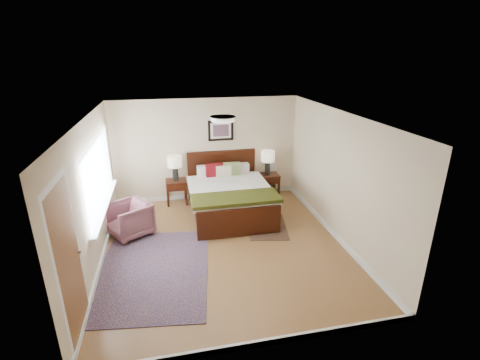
{
  "coord_description": "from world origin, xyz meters",
  "views": [
    {
      "loc": [
        -0.94,
        -5.75,
        3.53
      ],
      "look_at": [
        0.46,
        0.76,
        1.05
      ],
      "focal_mm": 26.0,
      "sensor_mm": 36.0,
      "label": 1
    }
  ],
  "objects_px": {
    "nightstand_left": "(176,185)",
    "nightstand_right": "(267,182)",
    "lamp_right": "(268,158)",
    "bed": "(229,191)",
    "armchair": "(129,219)",
    "rug_persian": "(152,270)",
    "lamp_left": "(175,164)"
  },
  "relations": [
    {
      "from": "nightstand_right",
      "to": "lamp_left",
      "type": "height_order",
      "value": "lamp_left"
    },
    {
      "from": "nightstand_right",
      "to": "rug_persian",
      "type": "height_order",
      "value": "nightstand_right"
    },
    {
      "from": "armchair",
      "to": "lamp_right",
      "type": "bearing_deg",
      "value": 82.09
    },
    {
      "from": "nightstand_right",
      "to": "lamp_right",
      "type": "height_order",
      "value": "lamp_right"
    },
    {
      "from": "nightstand_left",
      "to": "rug_persian",
      "type": "relative_size",
      "value": 0.22
    },
    {
      "from": "nightstand_left",
      "to": "lamp_left",
      "type": "xyz_separation_m",
      "value": [
        -0.0,
        0.02,
        0.55
      ]
    },
    {
      "from": "lamp_left",
      "to": "lamp_right",
      "type": "distance_m",
      "value": 2.3
    },
    {
      "from": "lamp_left",
      "to": "armchair",
      "type": "distance_m",
      "value": 1.86
    },
    {
      "from": "nightstand_right",
      "to": "armchair",
      "type": "relative_size",
      "value": 0.75
    },
    {
      "from": "armchair",
      "to": "nightstand_left",
      "type": "bearing_deg",
      "value": 113.36
    },
    {
      "from": "bed",
      "to": "nightstand_right",
      "type": "xyz_separation_m",
      "value": [
        1.15,
        0.85,
        -0.19
      ]
    },
    {
      "from": "nightstand_right",
      "to": "lamp_right",
      "type": "xyz_separation_m",
      "value": [
        0.0,
        0.01,
        0.64
      ]
    },
    {
      "from": "nightstand_left",
      "to": "nightstand_right",
      "type": "distance_m",
      "value": 2.31
    },
    {
      "from": "nightstand_left",
      "to": "bed",
      "type": "bearing_deg",
      "value": -36.13
    },
    {
      "from": "nightstand_right",
      "to": "armchair",
      "type": "distance_m",
      "value": 3.59
    },
    {
      "from": "bed",
      "to": "armchair",
      "type": "distance_m",
      "value": 2.23
    },
    {
      "from": "bed",
      "to": "nightstand_right",
      "type": "bearing_deg",
      "value": 36.4
    },
    {
      "from": "bed",
      "to": "rug_persian",
      "type": "distance_m",
      "value": 2.63
    },
    {
      "from": "bed",
      "to": "nightstand_left",
      "type": "relative_size",
      "value": 3.77
    },
    {
      "from": "bed",
      "to": "nightstand_left",
      "type": "distance_m",
      "value": 1.43
    },
    {
      "from": "lamp_left",
      "to": "lamp_right",
      "type": "bearing_deg",
      "value": 0.0
    },
    {
      "from": "lamp_right",
      "to": "armchair",
      "type": "distance_m",
      "value": 3.65
    },
    {
      "from": "lamp_right",
      "to": "bed",
      "type": "bearing_deg",
      "value": -143.14
    },
    {
      "from": "bed",
      "to": "nightstand_right",
      "type": "relative_size",
      "value": 3.84
    },
    {
      "from": "bed",
      "to": "nightstand_left",
      "type": "height_order",
      "value": "bed"
    },
    {
      "from": "nightstand_left",
      "to": "nightstand_right",
      "type": "xyz_separation_m",
      "value": [
        2.3,
        0.01,
        -0.11
      ]
    },
    {
      "from": "nightstand_left",
      "to": "armchair",
      "type": "xyz_separation_m",
      "value": [
        -1.0,
        -1.4,
        -0.12
      ]
    },
    {
      "from": "armchair",
      "to": "rug_persian",
      "type": "bearing_deg",
      "value": -13.1
    },
    {
      "from": "bed",
      "to": "armchair",
      "type": "bearing_deg",
      "value": -165.46
    },
    {
      "from": "armchair",
      "to": "rug_persian",
      "type": "distance_m",
      "value": 1.49
    },
    {
      "from": "armchair",
      "to": "bed",
      "type": "bearing_deg",
      "value": 73.34
    },
    {
      "from": "lamp_right",
      "to": "armchair",
      "type": "relative_size",
      "value": 0.8
    }
  ]
}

